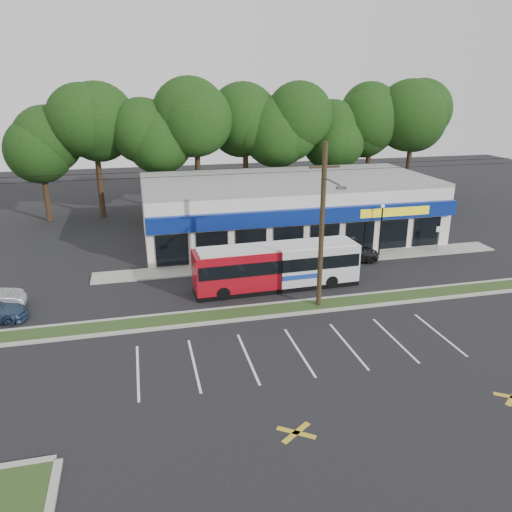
{
  "coord_description": "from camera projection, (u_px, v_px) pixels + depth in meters",
  "views": [
    {
      "loc": [
        -7.37,
        -25.48,
        13.0
      ],
      "look_at": [
        -0.01,
        5.0,
        2.19
      ],
      "focal_mm": 35.0,
      "sensor_mm": 36.0,
      "label": 1
    }
  ],
  "objects": [
    {
      "name": "car_dark",
      "position": [
        348.0,
        252.0,
        38.38
      ],
      "size": [
        4.76,
        2.11,
        1.59
      ],
      "primitive_type": "imported",
      "rotation": [
        0.0,
        0.0,
        1.52
      ],
      "color": "black",
      "rests_on": "ground"
    },
    {
      "name": "curb_south",
      "position": [
        275.0,
        316.0,
        29.4
      ],
      "size": [
        40.0,
        0.25,
        0.14
      ],
      "primitive_type": "cube",
      "color": "#9E9E93",
      "rests_on": "ground"
    },
    {
      "name": "strip_mall",
      "position": [
        287.0,
        208.0,
        44.27
      ],
      "size": [
        25.0,
        12.55,
        5.3
      ],
      "color": "silver",
      "rests_on": "ground"
    },
    {
      "name": "pedestrian_a",
      "position": [
        277.0,
        264.0,
        35.73
      ],
      "size": [
        0.7,
        0.56,
        1.67
      ],
      "primitive_type": "imported",
      "rotation": [
        0.0,
        0.0,
        3.43
      ],
      "color": "beige",
      "rests_on": "ground"
    },
    {
      "name": "pedestrian_b",
      "position": [
        339.0,
        260.0,
        36.36
      ],
      "size": [
        1.03,
        0.89,
        1.82
      ],
      "primitive_type": "imported",
      "rotation": [
        0.0,
        0.0,
        2.89
      ],
      "color": "silver",
      "rests_on": "ground"
    },
    {
      "name": "sign_post",
      "position": [
        438.0,
        234.0,
        40.21
      ],
      "size": [
        0.45,
        0.1,
        2.23
      ],
      "color": "#59595E",
      "rests_on": "ground"
    },
    {
      "name": "lamp_post",
      "position": [
        381.0,
        224.0,
        38.95
      ],
      "size": [
        0.3,
        0.3,
        4.25
      ],
      "color": "black",
      "rests_on": "ground"
    },
    {
      "name": "tree_line",
      "position": [
        246.0,
        131.0,
        51.32
      ],
      "size": [
        46.76,
        6.76,
        11.83
      ],
      "color": "black",
      "rests_on": "ground"
    },
    {
      "name": "ground",
      "position": [
        276.0,
        318.0,
        29.29
      ],
      "size": [
        120.0,
        120.0,
        0.0
      ],
      "primitive_type": "plane",
      "color": "black",
      "rests_on": "ground"
    },
    {
      "name": "sidewalk",
      "position": [
        307.0,
        261.0,
        38.65
      ],
      "size": [
        32.0,
        2.2,
        0.1
      ],
      "primitive_type": "cube",
      "color": "#9E9E93",
      "rests_on": "ground"
    },
    {
      "name": "utility_pole",
      "position": [
        320.0,
        222.0,
        29.0
      ],
      "size": [
        50.0,
        2.77,
        10.0
      ],
      "color": "black",
      "rests_on": "ground"
    },
    {
      "name": "grass_strip",
      "position": [
        272.0,
        310.0,
        30.19
      ],
      "size": [
        40.0,
        1.6,
        0.12
      ],
      "primitive_type": "cube",
      "color": "#293817",
      "rests_on": "ground"
    },
    {
      "name": "metrobus",
      "position": [
        277.0,
        266.0,
        33.19
      ],
      "size": [
        11.2,
        2.72,
        2.99
      ],
      "rotation": [
        0.0,
        0.0,
        0.03
      ],
      "color": "maroon",
      "rests_on": "ground"
    },
    {
      "name": "curb_north",
      "position": [
        268.0,
        304.0,
        30.96
      ],
      "size": [
        40.0,
        0.25,
        0.14
      ],
      "primitive_type": "cube",
      "color": "#9E9E93",
      "rests_on": "ground"
    }
  ]
}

